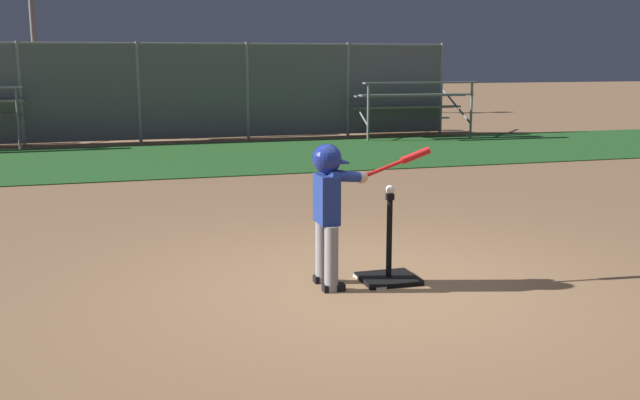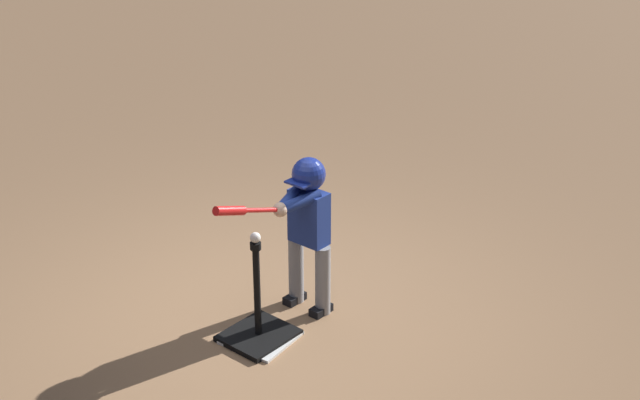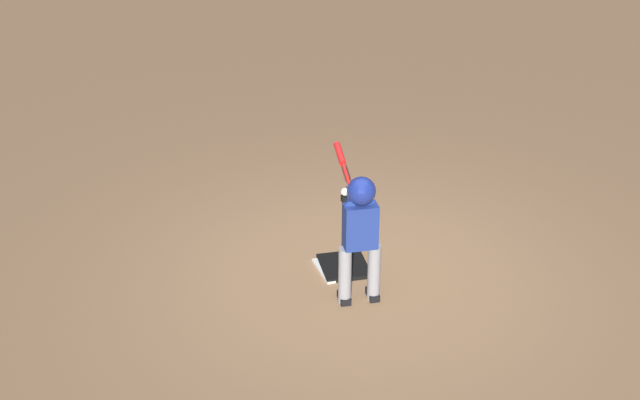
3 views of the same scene
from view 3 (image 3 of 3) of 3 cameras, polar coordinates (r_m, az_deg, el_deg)
The scene contains 5 objects.
ground_plane at distance 8.21m, azimuth 2.79°, elevation -4.87°, with size 90.00×90.00×0.00m, color #99704C.
home_plate at distance 8.31m, azimuth 1.40°, elevation -4.33°, with size 0.44×0.44×0.02m, color white.
batting_tee at distance 8.27m, azimuth 1.54°, elevation -3.80°, with size 0.47×0.43×0.76m.
batter_child at distance 7.51m, azimuth 2.55°, elevation -1.45°, with size 1.03×0.37×1.20m.
baseball at distance 7.94m, azimuth 1.60°, elevation 0.52°, with size 0.07×0.07×0.07m, color white.
Camera 3 is at (-6.71, 1.82, 4.37)m, focal length 50.00 mm.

